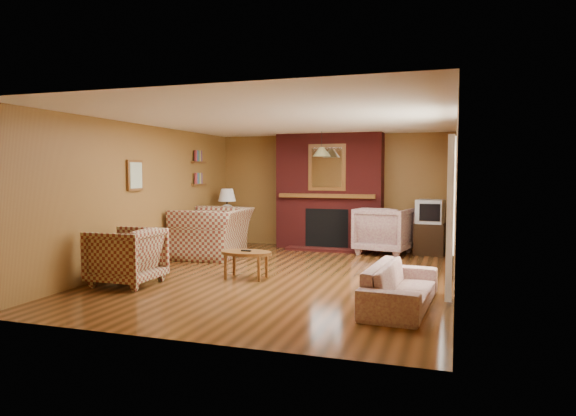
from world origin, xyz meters
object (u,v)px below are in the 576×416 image
(plaid_armchair, at_px, (126,256))
(floral_sofa, at_px, (401,286))
(floral_armchair, at_px, (384,230))
(tv_stand, at_px, (430,239))
(coffee_table, at_px, (246,255))
(crt_tv, at_px, (430,212))
(side_table, at_px, (227,233))
(plaid_loveseat, at_px, (213,233))
(fireplace, at_px, (329,192))
(table_lamp, at_px, (227,202))

(plaid_armchair, bearing_deg, floral_sofa, 88.77)
(floral_armchair, xyz_separation_m, tv_stand, (0.86, 0.15, -0.16))
(floral_armchair, bearing_deg, plaid_armchair, 63.24)
(floral_sofa, xyz_separation_m, tv_stand, (0.15, 4.14, 0.05))
(coffee_table, relative_size, crt_tv, 1.44)
(floral_armchair, height_order, side_table, floral_armchair)
(plaid_loveseat, bearing_deg, tv_stand, 107.22)
(plaid_loveseat, relative_size, floral_sofa, 0.82)
(fireplace, xyz_separation_m, floral_armchair, (1.19, -0.33, -0.72))
(plaid_loveseat, height_order, plaid_armchair, plaid_loveseat)
(side_table, height_order, tv_stand, side_table)
(fireplace, xyz_separation_m, plaid_armchair, (-1.95, -4.29, -0.78))
(fireplace, distance_m, tv_stand, 2.24)
(plaid_armchair, xyz_separation_m, table_lamp, (-0.15, 3.75, 0.57))
(floral_sofa, xyz_separation_m, table_lamp, (-4.00, 3.79, 0.72))
(plaid_armchair, xyz_separation_m, tv_stand, (4.00, 4.10, -0.10))
(plaid_armchair, bearing_deg, crt_tv, 135.04)
(floral_sofa, distance_m, side_table, 5.51)
(plaid_armchair, bearing_deg, plaid_loveseat, 177.11)
(plaid_loveseat, distance_m, tv_stand, 4.20)
(plaid_armchair, height_order, coffee_table, plaid_armchair)
(fireplace, xyz_separation_m, table_lamp, (-2.10, -0.53, -0.21))
(plaid_armchair, distance_m, floral_sofa, 3.85)
(coffee_table, distance_m, side_table, 3.28)
(coffee_table, bearing_deg, table_lamp, 119.66)
(plaid_loveseat, distance_m, floral_sofa, 4.57)
(coffee_table, distance_m, crt_tv, 4.10)
(plaid_armchair, height_order, side_table, plaid_armchair)
(floral_sofa, height_order, tv_stand, tv_stand)
(floral_sofa, relative_size, crt_tv, 3.10)
(plaid_armchair, relative_size, table_lamp, 1.43)
(floral_sofa, bearing_deg, fireplace, 28.00)
(plaid_armchair, bearing_deg, floral_armchair, 140.91)
(table_lamp, bearing_deg, plaid_loveseat, -78.13)
(crt_tv, bearing_deg, floral_armchair, -170.60)
(plaid_armchair, height_order, table_lamp, table_lamp)
(plaid_loveseat, xyz_separation_m, tv_stand, (3.90, 1.54, -0.16))
(plaid_loveseat, bearing_deg, floral_sofa, 50.92)
(side_table, bearing_deg, plaid_armchair, -87.71)
(floral_armchair, height_order, tv_stand, floral_armchair)
(fireplace, distance_m, floral_armchair, 1.43)
(fireplace, distance_m, plaid_armchair, 4.77)
(floral_armchair, relative_size, tv_stand, 1.66)
(floral_sofa, height_order, table_lamp, table_lamp)
(floral_sofa, bearing_deg, plaid_armchair, 93.72)
(plaid_loveseat, relative_size, table_lamp, 2.27)
(fireplace, relative_size, plaid_loveseat, 1.69)
(coffee_table, relative_size, side_table, 1.28)
(fireplace, height_order, floral_sofa, fireplace)
(tv_stand, bearing_deg, coffee_table, -124.22)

